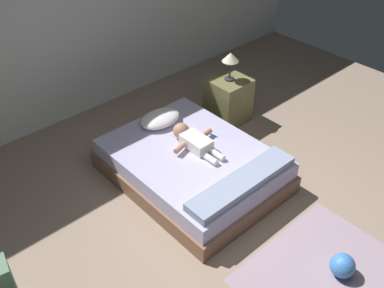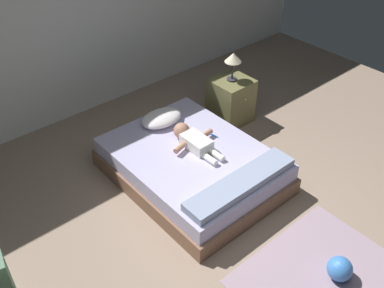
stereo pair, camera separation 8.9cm
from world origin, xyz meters
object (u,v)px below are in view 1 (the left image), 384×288
bed (192,165)px  pillow (160,119)px  toothbrush (210,134)px  nightstand (228,100)px  baby (193,140)px  toy_ball (342,266)px  lamp (231,59)px

bed → pillow: pillow is taller
toothbrush → nightstand: nightstand is taller
baby → toy_ball: bearing=-89.1°
bed → baby: size_ratio=2.67×
toothbrush → lamp: bearing=31.1°
bed → toothbrush: 0.40m
toothbrush → nightstand: bearing=31.1°
bed → lamp: lamp is taller
lamp → baby: bearing=-155.6°
bed → toothbrush: (0.35, 0.09, 0.19)m
bed → pillow: 0.67m
nightstand → lamp: bearing=90.0°
toothbrush → nightstand: (0.73, 0.44, -0.08)m
toothbrush → baby: bearing=-177.8°
nightstand → toy_ball: 2.47m
pillow → toothbrush: (0.26, -0.53, -0.05)m
pillow → baby: 0.54m
baby → toothbrush: bearing=2.2°
toothbrush → toy_ball: (-0.24, -1.82, -0.25)m
lamp → nightstand: bearing=-90.0°
pillow → lamp: 1.09m
pillow → baby: bearing=-90.4°
bed → toothbrush: toothbrush is taller
bed → toothbrush: bearing=14.4°
pillow → lamp: bearing=-4.7°
pillow → toothbrush: bearing=-63.4°
pillow → lamp: size_ratio=1.38×
bed → nightstand: (1.08, 0.53, 0.11)m
bed → baby: (0.08, 0.08, 0.25)m
lamp → toy_ball: lamp is taller
toothbrush → pillow: bearing=116.6°
lamp → toy_ball: bearing=-113.2°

